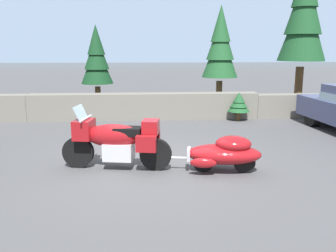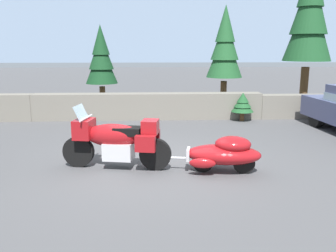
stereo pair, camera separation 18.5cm
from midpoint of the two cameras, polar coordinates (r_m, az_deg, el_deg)
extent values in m
plane|color=#4C4C4F|center=(8.01, -2.62, -5.89)|extent=(80.00, 80.00, 0.00)
cube|color=slate|center=(12.85, -2.73, 3.12)|extent=(8.00, 0.59, 0.92)
cube|color=#7F93AD|center=(102.80, -2.88, 15.27)|extent=(240.00, 80.00, 16.00)
cylinder|color=black|center=(7.92, -13.23, -3.93)|extent=(0.67, 0.25, 0.66)
cylinder|color=black|center=(7.51, -1.30, -4.47)|extent=(0.67, 0.25, 0.66)
cube|color=silver|center=(7.65, -7.07, -3.87)|extent=(0.67, 0.54, 0.36)
ellipsoid|color=maroon|center=(7.59, -7.87, -1.44)|extent=(1.26, 0.64, 0.48)
cube|color=maroon|center=(7.75, -12.36, -0.42)|extent=(0.44, 0.57, 0.40)
cube|color=#9EB7C6|center=(7.70, -12.83, 1.98)|extent=(0.26, 0.47, 0.34)
cube|color=black|center=(7.50, -5.67, -0.77)|extent=(0.61, 0.45, 0.16)
cube|color=maroon|center=(7.38, -2.09, -0.12)|extent=(0.38, 0.45, 0.28)
cube|color=maroon|center=(7.17, -2.85, -2.81)|extent=(0.42, 0.23, 0.32)
cube|color=maroon|center=(7.74, -2.09, -1.67)|extent=(0.42, 0.23, 0.32)
cylinder|color=silver|center=(7.68, -12.09, 1.24)|extent=(0.16, 0.70, 0.04)
cylinder|color=silver|center=(7.84, -12.97, -2.19)|extent=(0.26, 0.11, 0.54)
cylinder|color=black|center=(7.47, 6.20, -5.52)|extent=(0.45, 0.17, 0.44)
cylinder|color=black|center=(7.51, 12.54, -5.66)|extent=(0.45, 0.17, 0.44)
ellipsoid|color=maroon|center=(7.43, 9.42, -4.42)|extent=(1.59, 0.93, 0.40)
ellipsoid|color=maroon|center=(7.38, 10.87, -2.82)|extent=(0.81, 0.68, 0.32)
cube|color=silver|center=(7.44, 3.93, -4.43)|extent=(0.11, 0.33, 0.24)
ellipsoid|color=maroon|center=(7.15, 6.16, -5.84)|extent=(0.54, 0.23, 0.20)
ellipsoid|color=maroon|center=(7.76, 6.25, -4.38)|extent=(0.54, 0.23, 0.20)
cylinder|color=silver|center=(7.50, 0.93, -4.99)|extent=(0.70, 0.17, 0.05)
cylinder|color=black|center=(12.53, 22.73, 1.39)|extent=(0.27, 0.69, 0.68)
cylinder|color=brown|center=(15.39, 20.86, 5.41)|extent=(0.31, 0.31, 1.75)
cone|color=#194723|center=(15.33, 21.58, 14.67)|extent=(1.81, 1.81, 2.77)
cone|color=#194723|center=(15.40, 21.84, 17.76)|extent=(1.40, 1.40, 2.42)
cylinder|color=brown|center=(14.75, 9.04, 4.68)|extent=(0.25, 0.25, 1.19)
cone|color=#1E5128|center=(14.63, 9.26, 11.24)|extent=(1.41, 1.41, 1.87)
cone|color=#1E5128|center=(14.63, 9.34, 13.45)|extent=(1.09, 1.09, 1.64)
cone|color=#1E5128|center=(14.66, 9.42, 15.65)|extent=(0.77, 0.77, 1.40)
cylinder|color=brown|center=(14.80, -9.87, 4.26)|extent=(0.22, 0.22, 0.97)
cone|color=#143D1E|center=(14.67, -10.07, 9.61)|extent=(1.25, 1.25, 1.54)
cone|color=#143D1E|center=(14.66, -10.14, 11.42)|extent=(0.97, 0.97, 1.34)
cone|color=#143D1E|center=(14.66, -10.21, 13.23)|extent=(0.69, 0.69, 1.15)
cylinder|color=brown|center=(12.86, 11.96, 1.44)|extent=(0.15, 0.15, 0.28)
cone|color=#1E5128|center=(12.79, 12.04, 3.21)|extent=(0.76, 0.76, 0.45)
cone|color=#1E5128|center=(12.77, 12.06, 3.81)|extent=(0.59, 0.59, 0.39)
cone|color=#1E5128|center=(12.76, 12.09, 4.41)|extent=(0.42, 0.42, 0.34)
camera|label=1|loc=(0.09, -89.32, 0.15)|focal=38.80mm
camera|label=2|loc=(0.09, 90.68, -0.15)|focal=38.80mm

